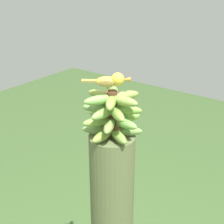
% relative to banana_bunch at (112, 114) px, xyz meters
% --- Properties ---
extents(banana_bunch, '(0.28, 0.28, 0.23)m').
position_rel_banana_bunch_xyz_m(banana_bunch, '(0.00, 0.00, 0.00)').
color(banana_bunch, '#4C2D1E').
rests_on(banana_bunch, banana_tree).
extents(perched_bird, '(0.14, 0.19, 0.09)m').
position_rel_banana_bunch_xyz_m(perched_bird, '(-0.00, 0.00, 0.16)').
color(perched_bird, '#C68933').
rests_on(perched_bird, banana_bunch).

